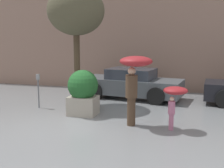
% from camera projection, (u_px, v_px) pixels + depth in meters
% --- Properties ---
extents(ground_plane, '(40.00, 40.00, 0.00)m').
position_uv_depth(ground_plane, '(60.00, 124.00, 8.60)').
color(ground_plane, slate).
extents(building_facade, '(18.00, 0.30, 6.00)m').
position_uv_depth(building_facade, '(115.00, 30.00, 14.30)').
color(building_facade, '#8C6B5B').
rests_on(building_facade, ground).
extents(planter_box, '(1.04, 1.04, 1.55)m').
position_uv_depth(planter_box, '(83.00, 91.00, 9.53)').
color(planter_box, '#9E9384').
rests_on(planter_box, ground).
extents(person_adult, '(0.95, 0.95, 2.10)m').
position_uv_depth(person_adult, '(134.00, 73.00, 8.17)').
color(person_adult, '#473323').
rests_on(person_adult, ground).
extents(person_child, '(0.69, 0.69, 1.26)m').
position_uv_depth(person_child, '(175.00, 95.00, 7.87)').
color(person_child, '#B76684').
rests_on(person_child, ground).
extents(parked_car_near, '(4.57, 2.40, 1.30)m').
position_uv_depth(parked_car_near, '(131.00, 84.00, 12.32)').
color(parked_car_near, '#4C5156').
rests_on(parked_car_near, ground).
extents(street_tree, '(2.13, 2.13, 4.52)m').
position_uv_depth(street_tree, '(76.00, 12.00, 10.40)').
color(street_tree, '#423323').
rests_on(street_tree, ground).
extents(parking_meter, '(0.14, 0.14, 1.28)m').
position_uv_depth(parking_meter, '(38.00, 84.00, 10.47)').
color(parking_meter, '#595B60').
rests_on(parking_meter, ground).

